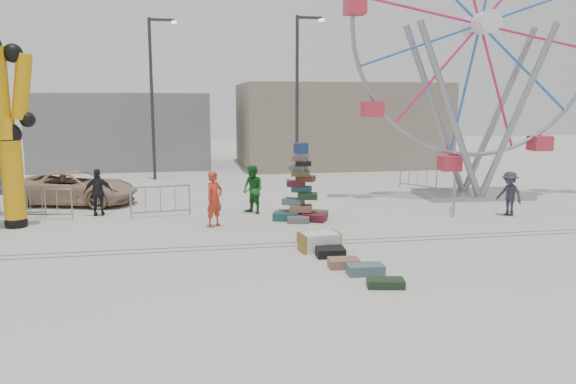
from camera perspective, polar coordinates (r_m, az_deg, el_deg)
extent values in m
plane|color=#9E9E99|center=(14.90, -0.63, -6.18)|extent=(90.00, 90.00, 0.00)
cube|color=#47443F|center=(15.47, -1.01, -5.59)|extent=(40.00, 0.04, 0.01)
cube|color=#47443F|center=(15.85, -1.25, -5.22)|extent=(40.00, 0.04, 0.01)
cube|color=gray|center=(35.47, 5.07, 6.83)|extent=(12.00, 8.00, 5.00)
cube|color=gray|center=(36.38, -16.11, 6.09)|extent=(10.00, 8.00, 4.40)
cylinder|color=#2D2D30|center=(27.70, 0.92, 9.31)|extent=(0.16, 0.16, 8.00)
cube|color=#2D2D30|center=(28.10, 2.20, 17.28)|extent=(1.20, 0.15, 0.12)
cube|color=silver|center=(28.22, 3.44, 17.03)|extent=(0.25, 0.25, 0.12)
cylinder|color=#2D2D30|center=(29.20, -13.65, 9.05)|extent=(0.16, 0.16, 8.00)
cube|color=#2D2D30|center=(29.44, -12.73, 16.70)|extent=(1.20, 0.15, 0.12)
cube|color=silver|center=(29.41, -11.51, 16.55)|extent=(0.25, 0.25, 0.12)
cube|color=#1B534C|center=(18.86, -0.20, -2.46)|extent=(0.98, 0.81, 0.27)
cube|color=#531623|center=(18.71, 2.66, -2.60)|extent=(0.96, 0.86, 0.25)
cube|color=#4D2318|center=(19.38, 0.10, -2.21)|extent=(0.81, 0.62, 0.23)
cube|color=#424021|center=(19.23, 2.88, -2.29)|extent=(0.91, 0.80, 0.25)
cube|color=slate|center=(18.48, 1.06, -2.81)|extent=(0.80, 0.62, 0.21)
cube|color=black|center=(19.50, 1.58, -2.14)|extent=(0.84, 0.74, 0.23)
cube|color=#98634D|center=(18.89, 1.31, -1.67)|extent=(0.85, 0.69, 0.23)
cube|color=slate|center=(18.92, 0.54, -0.97)|extent=(0.82, 0.75, 0.21)
cube|color=#1B311C|center=(18.75, 2.00, -0.41)|extent=(0.74, 0.59, 0.21)
cube|color=#1B534C|center=(18.93, 1.39, 0.30)|extent=(0.75, 0.64, 0.19)
cube|color=#531623|center=(18.88, 0.80, 0.86)|extent=(0.66, 0.49, 0.19)
cube|color=#4D2318|center=(18.75, 1.82, 1.38)|extent=(0.70, 0.64, 0.19)
cube|color=#424021|center=(18.65, 1.29, 1.90)|extent=(0.67, 0.54, 0.17)
cube|color=slate|center=(18.78, 1.05, 2.47)|extent=(0.67, 0.62, 0.17)
cube|color=black|center=(18.64, 1.58, 2.91)|extent=(0.59, 0.47, 0.15)
cube|color=#98634D|center=(18.70, 1.19, 3.38)|extent=(0.60, 0.53, 0.15)
cube|color=slate|center=(18.59, 1.41, 3.77)|extent=(0.54, 0.40, 0.13)
cylinder|color=navy|center=(18.61, 1.33, 4.49)|extent=(0.51, 0.51, 0.34)
sphere|color=black|center=(19.83, -25.88, -2.83)|extent=(0.70, 0.70, 0.70)
cylinder|color=#DB9B0B|center=(19.62, -26.15, 0.97)|extent=(0.64, 0.64, 2.93)
sphere|color=black|center=(19.48, -26.46, 5.23)|extent=(0.73, 0.73, 0.73)
sphere|color=black|center=(19.47, -26.17, 12.55)|extent=(0.59, 0.59, 0.59)
cylinder|color=#DB9B0B|center=(19.40, -25.42, 9.63)|extent=(0.81, 0.57, 2.06)
sphere|color=black|center=(19.39, -24.94, 6.68)|extent=(0.48, 0.48, 0.48)
cube|color=gray|center=(24.82, 18.11, -0.21)|extent=(4.52, 2.87, 0.18)
cylinder|color=gray|center=(23.22, 16.21, 7.73)|extent=(3.06, 0.43, 7.10)
cylinder|color=gray|center=(24.46, 22.30, 7.47)|extent=(3.06, 0.43, 7.10)
cylinder|color=gray|center=(24.68, 14.76, 7.86)|extent=(3.06, 0.43, 7.10)
cylinder|color=gray|center=(25.85, 20.58, 7.63)|extent=(3.06, 0.43, 7.10)
cylinder|color=white|center=(24.70, 18.94, 15.82)|extent=(0.98, 1.97, 0.88)
torus|color=gray|center=(24.70, 18.94, 15.82)|extent=(10.67, 0.77, 10.68)
cube|color=#C72A3D|center=(24.66, 18.25, 2.60)|extent=(0.83, 0.83, 0.61)
cylinder|color=gray|center=(21.61, -26.37, 1.93)|extent=(0.11, 0.11, 3.15)
cube|color=silver|center=(15.04, 3.23, -5.10)|extent=(1.10, 0.72, 0.48)
cube|color=#424021|center=(16.00, 2.18, -4.67)|extent=(0.72, 0.62, 0.23)
cube|color=slate|center=(15.15, 3.14, -5.54)|extent=(0.75, 0.60, 0.20)
cube|color=black|center=(14.57, 4.33, -6.09)|extent=(0.77, 0.65, 0.23)
cube|color=#98634D|center=(13.67, 5.69, -7.18)|extent=(0.77, 0.55, 0.22)
cube|color=slate|center=(13.20, 7.88, -7.78)|extent=(0.85, 0.49, 0.24)
cube|color=#1B311C|center=(12.40, 9.88, -9.10)|extent=(0.86, 0.58, 0.18)
imported|color=#B8301A|center=(17.93, -7.49, -0.72)|extent=(0.77, 0.75, 1.78)
imported|color=#18631F|center=(19.92, -3.58, 0.26)|extent=(1.01, 1.06, 1.72)
imported|color=black|center=(20.57, -18.71, -0.04)|extent=(0.99, 0.46, 1.64)
imported|color=#272734|center=(20.97, 21.56, -0.16)|extent=(0.87, 1.13, 1.55)
imported|color=tan|center=(23.16, -20.88, 0.42)|extent=(5.16, 3.41, 1.32)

